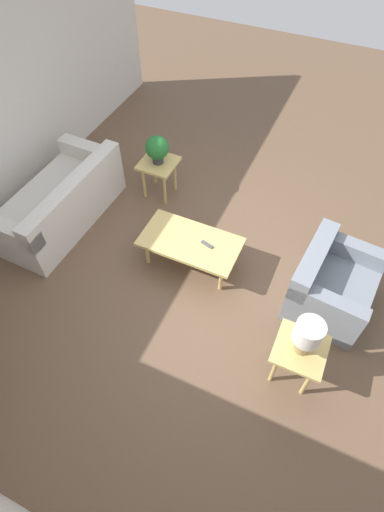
% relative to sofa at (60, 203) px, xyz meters
% --- Properties ---
extents(ground_plane, '(14.00, 14.00, 0.00)m').
position_rel_sofa_xyz_m(ground_plane, '(-2.20, -0.03, -0.30)').
color(ground_plane, brown).
extents(sofa, '(0.95, 1.87, 0.77)m').
position_rel_sofa_xyz_m(sofa, '(0.00, 0.00, 0.00)').
color(sofa, silver).
rests_on(sofa, ground_plane).
extents(armchair, '(0.91, 1.07, 0.76)m').
position_rel_sofa_xyz_m(armchair, '(-3.55, -0.16, 0.01)').
color(armchair, slate).
rests_on(armchair, ground_plane).
extents(coffee_table, '(1.18, 0.63, 0.42)m').
position_rel_sofa_xyz_m(coffee_table, '(-1.89, -0.02, 0.08)').
color(coffee_table, tan).
rests_on(coffee_table, ground_plane).
extents(side_table_plant, '(0.49, 0.49, 0.55)m').
position_rel_sofa_xyz_m(side_table_plant, '(-0.96, -1.02, 0.16)').
color(side_table_plant, tan).
rests_on(side_table_plant, ground_plane).
extents(side_table_lamp, '(0.49, 0.49, 0.55)m').
position_rel_sofa_xyz_m(side_table_lamp, '(-3.43, 0.85, 0.16)').
color(side_table_lamp, tan).
rests_on(side_table_lamp, ground_plane).
extents(potted_plant, '(0.31, 0.31, 0.40)m').
position_rel_sofa_xyz_m(potted_plant, '(-0.96, -1.02, 0.48)').
color(potted_plant, '#333338').
rests_on(potted_plant, side_table_plant).
extents(table_lamp, '(0.26, 0.26, 0.43)m').
position_rel_sofa_xyz_m(table_lamp, '(-3.43, 0.85, 0.52)').
color(table_lamp, '#997F4C').
rests_on(table_lamp, side_table_lamp).
extents(remote_control, '(0.16, 0.08, 0.02)m').
position_rel_sofa_xyz_m(remote_control, '(-2.10, -0.04, 0.13)').
color(remote_control, '#4C4C51').
rests_on(remote_control, coffee_table).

